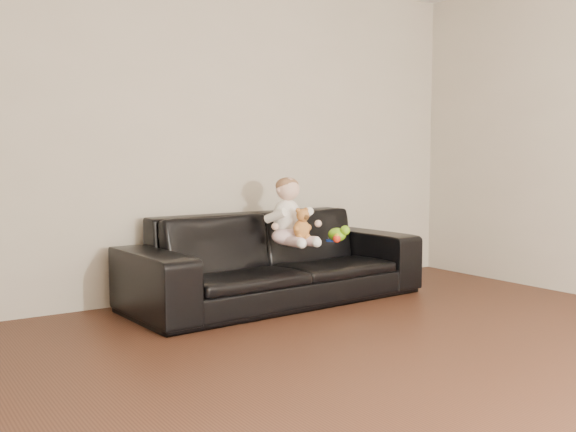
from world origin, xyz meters
TOP-DOWN VIEW (x-y plane):
  - floor at (0.00, 0.00)m, footprint 5.50×5.50m
  - wall_back at (0.00, 2.75)m, footprint 5.00×0.00m
  - sofa at (0.35, 2.25)m, footprint 2.35×1.04m
  - baby at (0.39, 2.13)m, footprint 0.35×0.43m
  - teddy_bear at (0.40, 1.97)m, footprint 0.14×0.14m
  - toy_green at (0.83, 2.11)m, footprint 0.18×0.20m
  - toy_rattle at (0.79, 2.06)m, footprint 0.07×0.07m
  - toy_blue_disc at (0.81, 2.15)m, footprint 0.10×0.10m

SIDE VIEW (x-z plane):
  - floor at x=0.00m, z-range 0.00..0.00m
  - sofa at x=0.35m, z-range 0.00..0.67m
  - toy_blue_disc at x=0.81m, z-range 0.44..0.45m
  - toy_rattle at x=0.79m, z-range 0.44..0.50m
  - toy_green at x=0.83m, z-range 0.44..0.55m
  - teddy_bear at x=0.40m, z-range 0.50..0.73m
  - baby at x=0.39m, z-range 0.41..0.92m
  - wall_back at x=0.00m, z-range -1.20..3.80m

